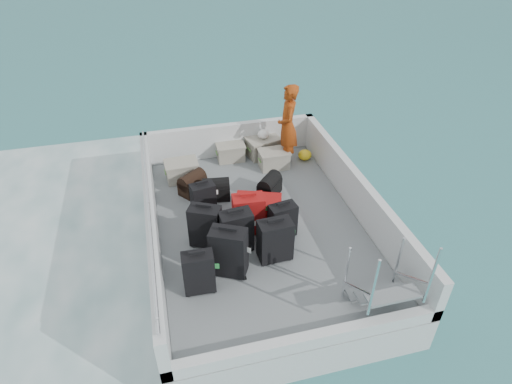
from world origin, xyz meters
TOP-DOWN VIEW (x-y plane):
  - ground at (0.00, 0.00)m, footprint 160.00×160.00m
  - ferry_hull at (0.00, 0.00)m, footprint 3.60×5.00m
  - deck at (0.00, 0.00)m, footprint 3.30×4.70m
  - deck_fittings at (0.35, -0.32)m, footprint 3.60×5.00m
  - suitcase_0 at (-1.17, -1.21)m, footprint 0.44×0.26m
  - suitcase_1 at (-0.93, -0.28)m, footprint 0.55×0.46m
  - suitcase_2 at (-0.85, 0.54)m, footprint 0.44×0.31m
  - suitcase_3 at (-0.70, -0.97)m, footprint 0.59×0.49m
  - suitcase_4 at (-0.50, -0.52)m, footprint 0.51×0.33m
  - suitcase_5 at (-0.22, -0.13)m, footprint 0.52×0.34m
  - suitcase_6 at (0.02, -0.84)m, footprint 0.51×0.32m
  - suitcase_7 at (0.28, -0.37)m, footprint 0.46×0.31m
  - suitcase_8 at (0.04, 0.26)m, footprint 0.91×0.75m
  - duffel_0 at (-0.96, 1.21)m, footprint 0.57×0.54m
  - duffel_1 at (-0.57, 0.92)m, footprint 0.51×0.36m
  - duffel_2 at (0.40, 0.78)m, footprint 0.54×0.55m
  - crate_0 at (-1.10, 1.70)m, footprint 0.61×0.43m
  - crate_1 at (-0.04, 2.20)m, footprint 0.55×0.38m
  - crate_2 at (0.65, 2.20)m, footprint 0.72×0.57m
  - crate_3 at (0.74, 1.69)m, footprint 0.57×0.40m
  - yellow_bag at (1.45, 1.82)m, footprint 0.28×0.26m
  - white_bag at (0.65, 2.20)m, footprint 0.24×0.24m
  - passenger at (1.03, 1.78)m, footprint 0.52×0.69m

SIDE VIEW (x-z plane):
  - ground at x=0.00m, z-range 0.00..0.00m
  - ferry_hull at x=0.00m, z-range 0.00..0.60m
  - deck at x=0.00m, z-range 0.60..0.62m
  - yellow_bag at x=1.45m, z-range 0.62..0.84m
  - suitcase_8 at x=0.04m, z-range 0.62..0.93m
  - duffel_0 at x=-0.96m, z-range 0.62..0.94m
  - duffel_1 at x=-0.57m, z-range 0.62..0.94m
  - duffel_2 at x=0.40m, z-range 0.62..0.94m
  - crate_1 at x=-0.04m, z-range 0.62..0.95m
  - crate_3 at x=0.74m, z-range 0.62..0.96m
  - crate_0 at x=-1.10m, z-range 0.62..0.98m
  - crate_2 at x=0.65m, z-range 0.62..1.00m
  - suitcase_2 at x=-0.85m, z-range 0.62..1.20m
  - suitcase_7 at x=0.28m, z-range 0.62..1.22m
  - suitcase_0 at x=-1.17m, z-range 0.62..1.28m
  - suitcase_5 at x=-0.22m, z-range 0.62..1.31m
  - suitcase_6 at x=0.02m, z-range 0.62..1.31m
  - suitcase_4 at x=-0.50m, z-range 0.62..1.33m
  - suitcase_1 at x=-0.93m, z-range 0.62..1.33m
  - deck_fittings at x=0.35m, z-range 0.54..1.44m
  - suitcase_3 at x=-0.70m, z-range 0.62..1.40m
  - white_bag at x=0.65m, z-range 1.00..1.18m
  - passenger at x=1.03m, z-range 0.62..2.30m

